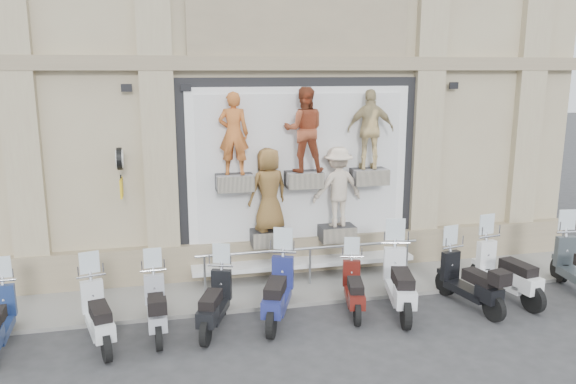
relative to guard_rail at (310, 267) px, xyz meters
name	(u,v)px	position (x,y,z in m)	size (l,w,h in m)	color
ground	(338,326)	(0.00, -2.00, -0.47)	(90.00, 90.00, 0.00)	#2F2F31
sidewalk	(309,284)	(0.00, 0.10, -0.43)	(16.00, 2.20, 0.08)	gray
building	(265,23)	(0.00, 5.00, 5.54)	(14.00, 8.60, 12.00)	tan
shop_vitrine	(306,172)	(0.09, 0.73, 2.00)	(5.60, 0.86, 4.30)	black
guard_rail	(310,267)	(0.00, 0.00, 0.00)	(5.06, 0.10, 0.93)	#9EA0A5
clock_sign_bracket	(120,166)	(-3.90, 0.47, 2.34)	(0.10, 0.80, 1.02)	black
scooter_b	(97,303)	(-4.29, -1.69, 0.29)	(0.54, 1.87, 1.52)	silver
scooter_c	(155,296)	(-3.31, -1.50, 0.26)	(0.52, 1.78, 1.45)	#9799A4
scooter_d	(214,292)	(-2.25, -1.57, 0.27)	(0.53, 1.81, 1.47)	black
scooter_e	(278,279)	(-1.04, -1.47, 0.37)	(0.60, 2.04, 1.66)	navy
scooter_f	(354,279)	(0.51, -1.43, 0.22)	(0.49, 1.69, 1.37)	#4C110D
scooter_g	(400,270)	(1.38, -1.63, 0.40)	(0.62, 2.13, 1.73)	silver
scooter_h	(470,271)	(2.83, -1.77, 0.32)	(0.56, 1.92, 1.56)	black
scooter_i	(508,261)	(3.82, -1.55, 0.37)	(0.60, 2.06, 1.67)	silver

